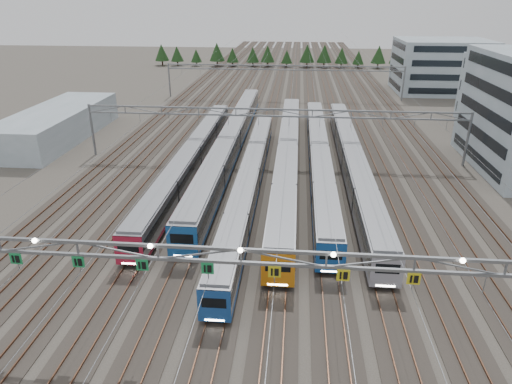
# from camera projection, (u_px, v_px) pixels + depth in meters

# --- Properties ---
(ground) EXTENTS (400.00, 400.00, 0.00)m
(ground) POSITION_uv_depth(u_px,v_px,m) (242.00, 343.00, 32.96)
(ground) COLOR #47423A
(ground) RESTS_ON ground
(track_bed) EXTENTS (54.00, 260.00, 5.42)m
(track_bed) POSITION_uv_depth(u_px,v_px,m) (286.00, 82.00, 123.74)
(track_bed) COLOR #2D2823
(track_bed) RESTS_ON ground
(train_a) EXTENTS (2.68, 52.03, 3.49)m
(train_a) POSITION_uv_depth(u_px,v_px,m) (192.00, 157.00, 64.55)
(train_a) COLOR black
(train_a) RESTS_ON ground
(train_b) EXTENTS (2.94, 64.89, 3.84)m
(train_b) POSITION_uv_depth(u_px,v_px,m) (231.00, 140.00, 71.48)
(train_b) COLOR black
(train_b) RESTS_ON ground
(train_c) EXTENTS (2.55, 51.32, 3.31)m
(train_c) POSITION_uv_depth(u_px,v_px,m) (250.00, 179.00, 57.09)
(train_c) COLOR black
(train_c) RESTS_ON ground
(train_d) EXTENTS (2.87, 59.96, 3.74)m
(train_d) POSITION_uv_depth(u_px,v_px,m) (288.00, 155.00, 65.05)
(train_d) COLOR black
(train_d) RESTS_ON ground
(train_e) EXTENTS (2.68, 55.96, 3.49)m
(train_e) POSITION_uv_depth(u_px,v_px,m) (319.00, 156.00, 65.17)
(train_e) COLOR black
(train_e) RESTS_ON ground
(train_f) EXTENTS (2.73, 56.63, 3.55)m
(train_f) POSITION_uv_depth(u_px,v_px,m) (352.00, 160.00, 63.45)
(train_f) COLOR black
(train_f) RESTS_ON ground
(gantry_near) EXTENTS (56.36, 0.61, 8.08)m
(gantry_near) POSITION_uv_depth(u_px,v_px,m) (240.00, 260.00, 30.04)
(gantry_near) COLOR slate
(gantry_near) RESTS_ON ground
(gantry_mid) EXTENTS (56.36, 0.36, 8.00)m
(gantry_mid) POSITION_uv_depth(u_px,v_px,m) (274.00, 119.00, 66.97)
(gantry_mid) COLOR slate
(gantry_mid) RESTS_ON ground
(gantry_far) EXTENTS (56.36, 0.36, 8.00)m
(gantry_far) POSITION_uv_depth(u_px,v_px,m) (284.00, 72.00, 108.09)
(gantry_far) COLOR slate
(gantry_far) RESTS_ON ground
(depot_bldg_mid) EXTENTS (14.00, 16.00, 12.80)m
(depot_bldg_mid) POSITION_uv_depth(u_px,v_px,m) (511.00, 93.00, 84.46)
(depot_bldg_mid) COLOR #91A6AD
(depot_bldg_mid) RESTS_ON ground
(depot_bldg_north) EXTENTS (22.00, 18.00, 12.92)m
(depot_bldg_north) POSITION_uv_depth(u_px,v_px,m) (441.00, 66.00, 116.14)
(depot_bldg_north) COLOR #91A6AD
(depot_bldg_north) RESTS_ON ground
(west_shed) EXTENTS (10.00, 30.00, 5.08)m
(west_shed) POSITION_uv_depth(u_px,v_px,m) (57.00, 124.00, 79.09)
(west_shed) COLOR #91A6AD
(west_shed) RESTS_ON ground
(treeline) EXTENTS (87.50, 5.60, 7.02)m
(treeline) POSITION_uv_depth(u_px,v_px,m) (277.00, 54.00, 157.22)
(treeline) COLOR #332114
(treeline) RESTS_ON ground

